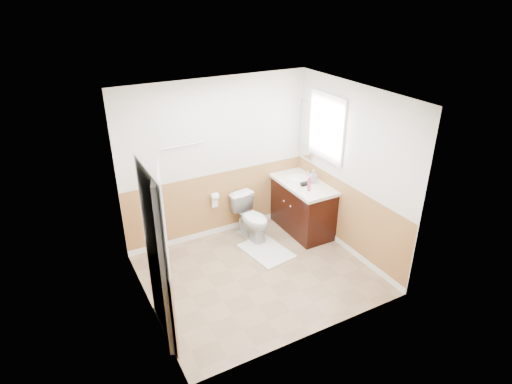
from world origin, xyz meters
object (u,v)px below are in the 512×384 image
vanity_cabinet (303,208)px  soap_dispenser (313,176)px  toilet (252,218)px  lotion_bottle (309,184)px  bath_mat (266,251)px

vanity_cabinet → soap_dispenser: 0.57m
toilet → vanity_cabinet: 0.86m
lotion_bottle → toilet: bearing=148.5°
toilet → soap_dispenser: soap_dispenser is taller
vanity_cabinet → lotion_bottle: size_ratio=5.00×
vanity_cabinet → soap_dispenser: (0.12, -0.06, 0.56)m
toilet → bath_mat: (0.00, -0.47, -0.34)m
toilet → lotion_bottle: 1.06m
vanity_cabinet → bath_mat: bearing=-161.0°
bath_mat → lotion_bottle: 1.20m
toilet → lotion_bottle: (0.74, -0.45, 0.61)m
toilet → soap_dispenser: bearing=-22.9°
bath_mat → soap_dispenser: (0.96, 0.23, 0.95)m
bath_mat → soap_dispenser: 1.36m
lotion_bottle → soap_dispenser: lotion_bottle is taller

